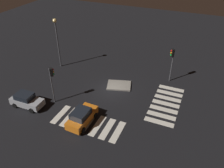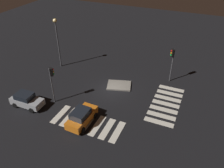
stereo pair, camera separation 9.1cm
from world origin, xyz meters
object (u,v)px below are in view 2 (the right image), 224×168
traffic_island (119,85)px  car_silver (27,100)px  traffic_light_south (52,77)px  traffic_light_north (172,58)px  car_orange (82,117)px  street_lamp (57,35)px

traffic_island → car_silver: (-8.29, -8.16, 0.74)m
traffic_light_south → traffic_light_north: 15.26m
car_orange → traffic_light_south: size_ratio=0.89×
traffic_light_south → street_lamp: size_ratio=0.63×
traffic_light_south → traffic_light_north: (11.53, 9.99, 0.11)m
traffic_light_north → street_lamp: size_ratio=0.65×
car_silver → street_lamp: (-1.90, 9.70, 4.21)m
car_silver → traffic_light_north: size_ratio=0.82×
traffic_light_south → street_lamp: (-4.45, 7.70, 1.56)m
traffic_island → car_orange: 8.23m
street_lamp → traffic_light_south: bearing=-60.0°
traffic_island → car_orange: size_ratio=0.88×
car_orange → car_silver: (-7.31, -0.02, -0.03)m
traffic_light_south → street_lamp: street_lamp is taller
traffic_light_north → street_lamp: bearing=-31.6°
traffic_island → car_orange: bearing=-96.8°
car_orange → traffic_island: bearing=-4.2°
car_orange → car_silver: bearing=92.9°
car_orange → car_silver: size_ratio=1.05×
car_orange → traffic_light_north: bearing=-26.8°
car_silver → traffic_light_south: size_ratio=0.85×
traffic_island → traffic_light_north: traffic_light_north is taller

